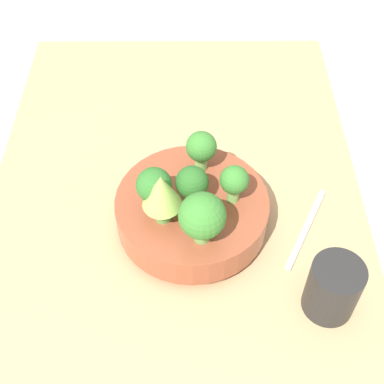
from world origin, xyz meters
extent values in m
plane|color=beige|center=(0.00, 0.00, 0.00)|extent=(6.00, 6.00, 0.00)
cube|color=tan|center=(0.00, 0.00, 0.02)|extent=(1.11, 0.64, 0.04)
cylinder|color=brown|center=(0.03, -0.03, 0.05)|extent=(0.11, 0.11, 0.01)
cylinder|color=brown|center=(0.03, -0.03, 0.08)|extent=(0.24, 0.24, 0.05)
cylinder|color=#7AB256|center=(0.10, -0.04, 0.13)|extent=(0.02, 0.02, 0.03)
sphere|color=#387A2D|center=(0.10, -0.04, 0.16)|extent=(0.05, 0.05, 0.05)
cylinder|color=#609347|center=(0.01, 0.03, 0.13)|extent=(0.02, 0.02, 0.03)
sphere|color=#2D6B28|center=(0.01, 0.03, 0.16)|extent=(0.05, 0.05, 0.05)
cylinder|color=#7AB256|center=(0.03, -0.09, 0.12)|extent=(0.02, 0.02, 0.03)
sphere|color=#387A2D|center=(0.03, -0.09, 0.15)|extent=(0.04, 0.04, 0.04)
cylinder|color=#609347|center=(-0.01, 0.02, 0.13)|extent=(0.02, 0.02, 0.03)
cone|color=#93B751|center=(-0.01, 0.02, 0.17)|extent=(0.06, 0.06, 0.06)
cylinder|color=#6BA34C|center=(0.03, -0.03, 0.12)|extent=(0.02, 0.02, 0.02)
sphere|color=#286023|center=(0.03, -0.03, 0.15)|extent=(0.05, 0.05, 0.05)
cylinder|color=#6BA34C|center=(-0.04, -0.04, 0.12)|extent=(0.02, 0.02, 0.03)
sphere|color=#387A2D|center=(-0.04, -0.04, 0.16)|extent=(0.07, 0.07, 0.07)
cylinder|color=black|center=(-0.12, -0.22, 0.09)|extent=(0.08, 0.08, 0.09)
cube|color=#B2B2B7|center=(0.02, -0.21, 0.05)|extent=(0.16, 0.09, 0.01)
camera|label=1|loc=(-0.50, -0.02, 0.75)|focal=50.00mm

